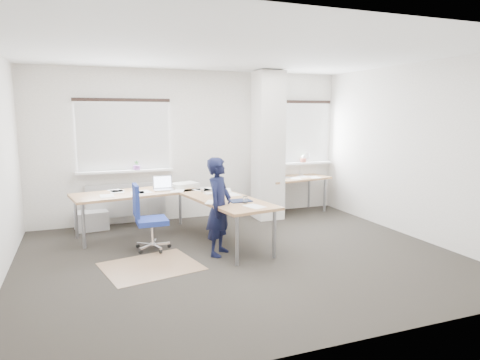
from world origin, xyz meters
name	(u,v)px	position (x,y,z in m)	size (l,w,h in m)	color
ground	(240,256)	(0.00, 0.00, 0.00)	(6.00, 6.00, 0.00)	#272420
room_shell	(241,131)	(0.18, 0.45, 1.75)	(6.04, 5.04, 2.82)	beige
floor_mat	(151,266)	(-1.25, 0.04, 0.00)	(1.19, 1.01, 0.01)	#947051
white_crate	(92,220)	(-1.92, 2.25, 0.16)	(0.54, 0.38, 0.32)	white
desk_main	(181,197)	(-0.59, 1.13, 0.69)	(2.82, 2.63, 0.96)	#956740
desk_side	(294,179)	(1.98, 2.15, 0.69)	(1.50, 0.93, 1.22)	#956740
task_chair	(150,232)	(-1.15, 0.75, 0.28)	(0.54, 0.53, 1.00)	navy
person	(219,207)	(-0.25, 0.20, 0.70)	(0.51, 0.33, 1.40)	black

